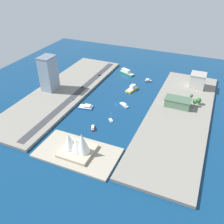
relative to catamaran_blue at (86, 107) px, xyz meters
name	(u,v)px	position (x,y,z in m)	size (l,w,h in m)	color
ground_plane	(116,103)	(-30.06, -24.17, -1.45)	(440.00, 440.00, 0.00)	navy
quay_west	(178,116)	(-109.24, -24.17, 0.14)	(70.00, 240.00, 3.18)	gray
quay_east	(63,91)	(49.11, -24.17, 0.14)	(70.00, 240.00, 3.18)	gray
peninsula_point	(78,153)	(-32.04, 76.84, -0.45)	(78.76, 43.93, 2.00)	#A89E89
road_strip	(77,93)	(26.40, -24.17, 1.81)	(9.10, 228.00, 0.15)	#38383D
catamaran_blue	(86,107)	(0.00, 0.00, 0.00)	(19.04, 11.95, 3.94)	blue
tugboat_red	(93,128)	(-27.41, 35.74, -0.02)	(7.14, 11.03, 3.77)	red
patrol_launch_navy	(148,80)	(-49.53, -102.99, 0.09)	(10.73, 8.04, 3.97)	#1E284C
ferry_yellow_fast	(132,89)	(-36.41, -66.28, 1.07)	(12.68, 21.92, 7.37)	yellow
sailboat_small_white	(111,120)	(-39.45, 13.68, -0.57)	(7.22, 7.17, 11.50)	white
ferry_green_doubledeck	(127,72)	(-9.95, -116.32, 1.43)	(27.51, 17.29, 7.21)	#2D8C4C
yacht_sleek_gray	(124,105)	(-41.56, -23.09, -0.17)	(14.81, 11.37, 3.67)	#999EA3
terminal_long_green	(178,102)	(-103.70, -43.53, 6.94)	(31.04, 17.59, 10.35)	slate
hotel_broad_white	(198,81)	(-118.88, -105.29, 11.97)	(20.39, 20.48, 20.42)	silver
tower_tall_glass	(49,73)	(66.47, -20.02, 25.18)	(17.58, 22.63, 46.83)	#8C9EB2
sedan_silver	(72,99)	(23.24, -5.57, 2.60)	(1.86, 4.85, 1.44)	black
suv_black	(99,75)	(23.88, -86.93, 2.59)	(2.17, 4.29, 1.41)	black
hatchback_blue	(82,87)	(28.73, -41.34, 2.66)	(1.89, 4.52, 1.61)	black
traffic_light_waterfront	(75,96)	(20.46, -8.70, 6.07)	(0.36, 0.36, 6.50)	black
opera_landmark	(77,145)	(-31.98, 76.84, 9.01)	(31.05, 29.83, 24.20)	#BCAD93
park_tree_cluster	(197,100)	(-124.26, -57.71, 7.42)	(15.25, 18.75, 8.86)	brown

